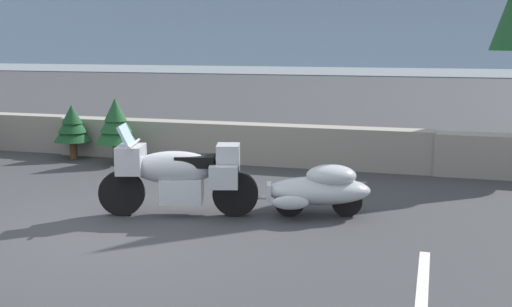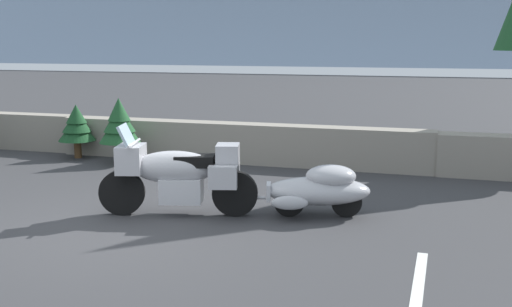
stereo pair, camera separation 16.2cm
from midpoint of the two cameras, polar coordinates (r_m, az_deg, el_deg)
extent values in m
plane|color=#38383A|center=(8.56, -12.16, -6.96)|extent=(80.00, 80.00, 0.00)
cube|color=gray|center=(13.00, -1.30, 0.98)|extent=(8.00, 0.52, 0.82)
cube|color=#7F93AD|center=(102.43, 15.30, 12.92)|extent=(240.00, 80.00, 16.00)
cylinder|color=black|center=(9.27, -11.68, -3.51)|extent=(0.67, 0.31, 0.66)
cylinder|color=black|center=(9.02, -1.42, -3.67)|extent=(0.67, 0.31, 0.66)
cube|color=silver|center=(9.09, -6.31, -3.31)|extent=(0.69, 0.58, 0.36)
ellipsoid|color=#B2B2B7|center=(9.03, -6.98, -1.26)|extent=(1.27, 0.74, 0.48)
cube|color=#B2B2B7|center=(9.13, -10.87, -0.48)|extent=(0.48, 0.60, 0.40)
cube|color=#9EB7C6|center=(9.09, -11.25, 1.57)|extent=(0.30, 0.47, 0.34)
cube|color=black|center=(8.97, -5.10, -0.65)|extent=(0.63, 0.49, 0.16)
cube|color=#B2B2B7|center=(8.91, -2.08, -0.04)|extent=(0.41, 0.47, 0.28)
cube|color=#B2B2B7|center=(8.67, -2.54, -2.21)|extent=(0.43, 0.26, 0.32)
cube|color=#B2B2B7|center=(9.26, -2.25, -1.42)|extent=(0.43, 0.26, 0.32)
cylinder|color=silver|center=(9.08, -10.62, 0.94)|extent=(0.22, 0.69, 0.04)
cylinder|color=silver|center=(9.20, -11.43, -2.01)|extent=(0.26, 0.13, 0.54)
cylinder|color=black|center=(9.04, 3.57, -4.39)|extent=(0.45, 0.21, 0.44)
cylinder|color=black|center=(9.10, 8.78, -4.39)|extent=(0.45, 0.21, 0.44)
ellipsoid|color=#B2B2B7|center=(9.02, 6.20, -3.41)|extent=(1.63, 1.05, 0.40)
ellipsoid|color=#B2B2B7|center=(8.99, 7.38, -2.05)|extent=(0.84, 0.73, 0.32)
cube|color=silver|center=(9.00, 1.68, -3.52)|extent=(0.14, 0.32, 0.24)
ellipsoid|color=#B2B2B7|center=(8.71, 3.62, -4.54)|extent=(0.54, 0.27, 0.20)
ellipsoid|color=#B2B2B7|center=(9.33, 3.52, -3.54)|extent=(0.54, 0.27, 0.20)
cylinder|color=silver|center=(9.03, -0.80, -4.05)|extent=(0.69, 0.23, 0.05)
cylinder|color=brown|center=(13.17, -11.95, -0.07)|extent=(0.16, 0.16, 0.39)
cone|color=#1E5128|center=(13.08, -12.04, 2.35)|extent=(0.84, 0.84, 0.62)
cone|color=#1E5128|center=(13.06, -12.07, 3.16)|extent=(0.65, 0.65, 0.54)
cone|color=#1E5128|center=(13.04, -12.10, 3.98)|extent=(0.46, 0.46, 0.47)
cylinder|color=brown|center=(14.06, -15.67, 0.30)|extent=(0.16, 0.16, 0.34)
cone|color=#194723|center=(13.99, -15.76, 2.22)|extent=(0.80, 0.80, 0.53)
cone|color=#194723|center=(13.97, -15.79, 2.87)|extent=(0.62, 0.62, 0.46)
cone|color=#194723|center=(13.95, -15.82, 3.53)|extent=(0.44, 0.44, 0.40)
camera|label=1|loc=(0.08, -89.50, 0.09)|focal=43.71mm
camera|label=2|loc=(0.08, 90.50, -0.09)|focal=43.71mm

